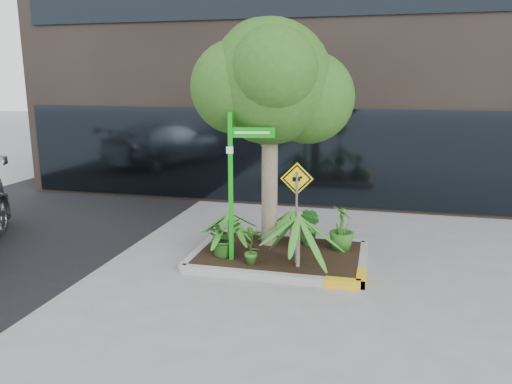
# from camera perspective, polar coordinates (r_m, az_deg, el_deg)

# --- Properties ---
(ground) EXTENTS (80.00, 80.00, 0.00)m
(ground) POSITION_cam_1_polar(r_m,az_deg,el_deg) (9.64, 1.18, -8.20)
(ground) COLOR gray
(ground) RESTS_ON ground
(planter) EXTENTS (3.35, 2.36, 0.15)m
(planter) POSITION_cam_1_polar(r_m,az_deg,el_deg) (9.81, 2.86, -7.20)
(planter) COLOR #9E9E99
(planter) RESTS_ON ground
(tree) EXTENTS (3.10, 2.75, 4.65)m
(tree) POSITION_cam_1_polar(r_m,az_deg,el_deg) (9.80, 1.64, 12.44)
(tree) COLOR tan
(tree) RESTS_ON ground
(palm_front) EXTENTS (1.14, 1.14, 1.27)m
(palm_front) POSITION_cam_1_polar(r_m,az_deg,el_deg) (8.83, 4.90, -2.72)
(palm_front) COLOR tan
(palm_front) RESTS_ON ground
(palm_left) EXTENTS (0.90, 0.90, 1.00)m
(palm_left) POSITION_cam_1_polar(r_m,az_deg,el_deg) (9.77, -3.09, -2.39)
(palm_left) COLOR tan
(palm_left) RESTS_ON ground
(palm_back) EXTENTS (0.83, 0.83, 0.93)m
(palm_back) POSITION_cam_1_polar(r_m,az_deg,el_deg) (10.18, 4.10, -2.12)
(palm_back) COLOR tan
(palm_back) RESTS_ON ground
(shrub_a) EXTENTS (0.96, 0.96, 0.76)m
(shrub_a) POSITION_cam_1_polar(r_m,az_deg,el_deg) (9.54, -3.71, -5.06)
(shrub_a) COLOR #225217
(shrub_a) RESTS_ON planter
(shrub_b) EXTENTS (0.64, 0.64, 0.89)m
(shrub_b) POSITION_cam_1_polar(r_m,az_deg,el_deg) (9.96, 9.79, -4.07)
(shrub_b) COLOR #2E681F
(shrub_b) RESTS_ON planter
(shrub_c) EXTENTS (0.41, 0.41, 0.75)m
(shrub_c) POSITION_cam_1_polar(r_m,az_deg,el_deg) (9.07, -0.50, -6.01)
(shrub_c) COLOR #356B21
(shrub_c) RESTS_ON planter
(shrub_d) EXTENTS (0.61, 0.61, 0.79)m
(shrub_d) POSITION_cam_1_polar(r_m,az_deg,el_deg) (10.14, 6.23, -3.95)
(shrub_d) COLOR #21641C
(shrub_d) RESTS_ON planter
(street_sign_post) EXTENTS (0.95, 0.84, 2.89)m
(street_sign_post) POSITION_cam_1_polar(r_m,az_deg,el_deg) (9.07, -2.53, 2.19)
(street_sign_post) COLOR #0EA012
(street_sign_post) RESTS_ON ground
(cattle_sign) EXTENTS (0.58, 0.21, 1.88)m
(cattle_sign) POSITION_cam_1_polar(r_m,az_deg,el_deg) (8.85, 4.67, -0.50)
(cattle_sign) COLOR slate
(cattle_sign) RESTS_ON ground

